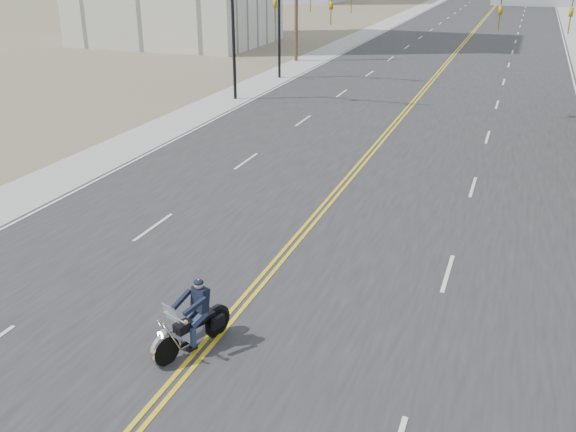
# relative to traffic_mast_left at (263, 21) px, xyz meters

# --- Properties ---
(road) EXTENTS (20.00, 200.00, 0.01)m
(road) POSITION_rel_traffic_mast_left_xyz_m (8.98, 38.00, -4.93)
(road) COLOR #303033
(road) RESTS_ON ground
(sidewalk_left) EXTENTS (3.00, 200.00, 0.01)m
(sidewalk_left) POSITION_rel_traffic_mast_left_xyz_m (-2.52, 38.00, -4.93)
(sidewalk_left) COLOR #A5A5A0
(sidewalk_left) RESTS_ON ground
(traffic_mast_left) EXTENTS (7.10, 0.26, 7.00)m
(traffic_mast_left) POSITION_rel_traffic_mast_left_xyz_m (0.00, 0.00, 0.00)
(traffic_mast_left) COLOR black
(traffic_mast_left) RESTS_ON ground
(traffic_mast_far) EXTENTS (6.10, 0.26, 7.00)m
(traffic_mast_far) POSITION_rel_traffic_mast_left_xyz_m (-0.33, 8.00, -0.06)
(traffic_mast_far) COLOR black
(traffic_mast_far) RESTS_ON ground
(motorcyclist) EXTENTS (1.68, 2.44, 1.75)m
(motorcyclist) POSITION_rel_traffic_mast_left_xyz_m (8.71, -26.04, -4.06)
(motorcyclist) COLOR black
(motorcyclist) RESTS_ON ground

